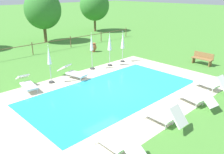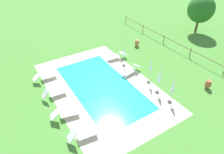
{
  "view_description": "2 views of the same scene",
  "coord_description": "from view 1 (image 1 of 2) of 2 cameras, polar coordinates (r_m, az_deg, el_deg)",
  "views": [
    {
      "loc": [
        -8.08,
        -8.27,
        5.14
      ],
      "look_at": [
        0.45,
        0.5,
        0.6
      ],
      "focal_mm": 37.9,
      "sensor_mm": 36.0,
      "label": 1
    },
    {
      "loc": [
        11.61,
        -6.15,
        10.46
      ],
      "look_at": [
        -0.03,
        1.09,
        0.53
      ],
      "focal_mm": 31.71,
      "sensor_mm": 36.0,
      "label": 2
    }
  ],
  "objects": [
    {
      "name": "tree_west_mid",
      "position": [
        25.39,
        -16.34,
        15.32
      ],
      "size": [
        3.62,
        3.62,
        5.19
      ],
      "color": "brown",
      "rests_on": "ground"
    },
    {
      "name": "sun_lounger_north_end",
      "position": [
        13.81,
        22.8,
        -1.43
      ],
      "size": [
        0.85,
        1.96,
        0.96
      ],
      "color": "white",
      "rests_on": "ground"
    },
    {
      "name": "sun_lounger_south_mid",
      "position": [
        8.11,
        1.16,
        -15.67
      ],
      "size": [
        0.63,
        2.01,
        0.84
      ],
      "color": "white",
      "rests_on": "ground"
    },
    {
      "name": "patio_umbrella_closed_row_centre",
      "position": [
        16.6,
        -0.57,
        8.02
      ],
      "size": [
        0.32,
        0.32,
        2.37
      ],
      "color": "#383838",
      "rests_on": "ground"
    },
    {
      "name": "sun_lounger_north_far",
      "position": [
        11.8,
        19.49,
        -4.72
      ],
      "size": [
        0.95,
        2.05,
        0.87
      ],
      "color": "white",
      "rests_on": "ground"
    },
    {
      "name": "patio_umbrella_closed_row_mid_west",
      "position": [
        17.59,
        2.61,
        8.44
      ],
      "size": [
        0.32,
        0.32,
        2.32
      ],
      "color": "#383838",
      "rests_on": "ground"
    },
    {
      "name": "sun_lounger_south_near_corner",
      "position": [
        13.68,
        -19.85,
        -1.39
      ],
      "size": [
        0.87,
        2.13,
        0.73
      ],
      "color": "white",
      "rests_on": "ground"
    },
    {
      "name": "patio_umbrella_closed_row_mid_east",
      "position": [
        13.88,
        -14.92,
        4.29
      ],
      "size": [
        0.32,
        0.32,
        2.26
      ],
      "color": "#383838",
      "rests_on": "ground"
    },
    {
      "name": "wooden_bench_lawn_side",
      "position": [
        18.4,
        21.01,
        4.26
      ],
      "size": [
        0.49,
        1.51,
        0.87
      ],
      "color": "olive",
      "rests_on": "ground"
    },
    {
      "name": "sun_lounger_north_mid",
      "position": [
        9.8,
        12.34,
        -9.12
      ],
      "size": [
        0.64,
        1.87,
        0.99
      ],
      "color": "white",
      "rests_on": "ground"
    },
    {
      "name": "perimeter_fence",
      "position": [
        20.89,
        -18.7,
        7.02
      ],
      "size": [
        23.12,
        0.08,
        1.05
      ],
      "color": "brown",
      "rests_on": "ground"
    },
    {
      "name": "tree_centre",
      "position": [
        31.29,
        -4.25,
        16.85
      ],
      "size": [
        3.7,
        3.7,
        5.17
      ],
      "color": "brown",
      "rests_on": "ground"
    },
    {
      "name": "terracotta_urn_by_tree",
      "position": [
        20.86,
        -4.48,
        7.2
      ],
      "size": [
        0.53,
        0.53,
        0.77
      ],
      "color": "#A85B38",
      "rests_on": "ground"
    },
    {
      "name": "pool_coping_rim",
      "position": [
        12.65,
        0.11,
        -3.57
      ],
      "size": [
        9.81,
        5.2,
        0.01
      ],
      "color": "beige",
      "rests_on": "ground"
    },
    {
      "name": "ground_plane",
      "position": [
        12.66,
        0.11,
        -3.61
      ],
      "size": [
        160.0,
        160.0,
        0.0
      ],
      "primitive_type": "plane",
      "color": "#478433"
    },
    {
      "name": "patio_umbrella_closed_row_west",
      "position": [
        15.9,
        -4.95,
        7.54
      ],
      "size": [
        0.32,
        0.32,
        2.5
      ],
      "color": "#383838",
      "rests_on": "ground"
    },
    {
      "name": "sun_lounger_north_near_steps",
      "position": [
        14.75,
        -9.44,
        1.17
      ],
      "size": [
        1.0,
        2.11,
        0.78
      ],
      "color": "white",
      "rests_on": "ground"
    },
    {
      "name": "pool_deck_paving",
      "position": [
        12.66,
        0.11,
        -3.59
      ],
      "size": [
        12.62,
        8.01,
        0.01
      ],
      "primitive_type": "cube",
      "color": "beige",
      "rests_on": "ground"
    },
    {
      "name": "swimming_pool_water",
      "position": [
        12.65,
        0.11,
        -3.59
      ],
      "size": [
        9.33,
        4.72,
        0.01
      ],
      "primitive_type": "cube",
      "color": "#23A8C1",
      "rests_on": "ground"
    }
  ]
}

